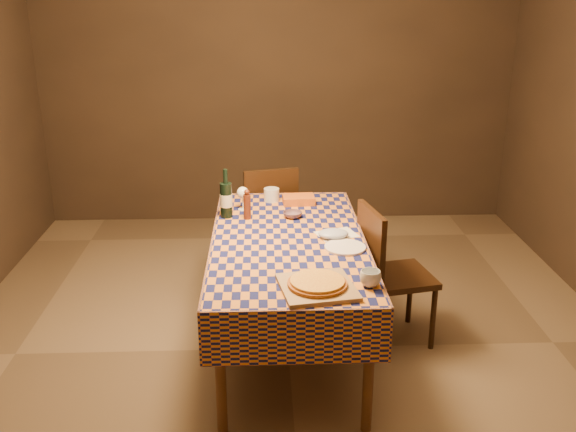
% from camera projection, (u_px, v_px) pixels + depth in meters
% --- Properties ---
extents(room, '(5.00, 5.10, 2.70)m').
position_uv_depth(room, '(288.00, 146.00, 3.72)').
color(room, brown).
rests_on(room, ground).
extents(dining_table, '(0.94, 1.84, 0.77)m').
position_uv_depth(dining_table, '(288.00, 250.00, 3.95)').
color(dining_table, brown).
rests_on(dining_table, ground).
extents(cutting_board, '(0.43, 0.43, 0.02)m').
position_uv_depth(cutting_board, '(317.00, 287.00, 3.27)').
color(cutting_board, '#9B7748').
rests_on(cutting_board, dining_table).
extents(pizza, '(0.39, 0.39, 0.03)m').
position_uv_depth(pizza, '(317.00, 283.00, 3.26)').
color(pizza, '#944D18').
rests_on(pizza, cutting_board).
extents(pepper_mill, '(0.06, 0.06, 0.20)m').
position_uv_depth(pepper_mill, '(247.00, 205.00, 4.23)').
color(pepper_mill, '#502112').
rests_on(pepper_mill, dining_table).
extents(bowl, '(0.14, 0.14, 0.04)m').
position_uv_depth(bowl, '(293.00, 215.00, 4.27)').
color(bowl, '#5E434F').
rests_on(bowl, dining_table).
extents(wine_glass, '(0.08, 0.08, 0.16)m').
position_uv_depth(wine_glass, '(243.00, 194.00, 4.39)').
color(wine_glass, white).
rests_on(wine_glass, dining_table).
extents(wine_bottle, '(0.10, 0.10, 0.33)m').
position_uv_depth(wine_bottle, '(226.00, 199.00, 4.25)').
color(wine_bottle, black).
rests_on(wine_bottle, dining_table).
extents(deli_tub, '(0.12, 0.12, 0.09)m').
position_uv_depth(deli_tub, '(272.00, 195.00, 4.59)').
color(deli_tub, silver).
rests_on(deli_tub, dining_table).
extents(takeout_container, '(0.23, 0.17, 0.06)m').
position_uv_depth(takeout_container, '(299.00, 200.00, 4.55)').
color(takeout_container, '#C25919').
rests_on(takeout_container, dining_table).
extents(white_plate, '(0.32, 0.32, 0.01)m').
position_uv_depth(white_plate, '(345.00, 247.00, 3.78)').
color(white_plate, white).
rests_on(white_plate, dining_table).
extents(tumbler, '(0.14, 0.14, 0.09)m').
position_uv_depth(tumbler, '(370.00, 278.00, 3.29)').
color(tumbler, silver).
rests_on(tumbler, dining_table).
extents(flour_patch, '(0.28, 0.25, 0.00)m').
position_uv_depth(flour_patch, '(337.00, 234.00, 3.99)').
color(flour_patch, white).
rests_on(flour_patch, dining_table).
extents(flour_bag, '(0.21, 0.17, 0.05)m').
position_uv_depth(flour_bag, '(333.00, 234.00, 3.93)').
color(flour_bag, '#A4B3D2').
rests_on(flour_bag, dining_table).
extents(chair_far, '(0.51, 0.51, 0.93)m').
position_uv_depth(chair_far, '(268.00, 216.00, 5.04)').
color(chair_far, black).
rests_on(chair_far, ground).
extents(chair_right, '(0.50, 0.50, 0.93)m').
position_uv_depth(chair_right, '(386.00, 268.00, 4.11)').
color(chair_right, black).
rests_on(chair_right, ground).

